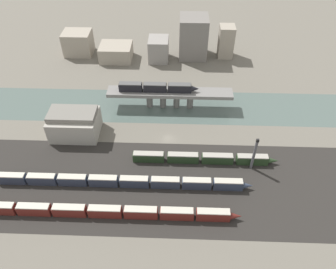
{
  "coord_description": "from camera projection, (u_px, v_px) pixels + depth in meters",
  "views": [
    {
      "loc": [
        3.4,
        -97.6,
        91.56
      ],
      "look_at": [
        0.0,
        -1.24,
        3.38
      ],
      "focal_mm": 35.0,
      "sensor_mm": 36.0,
      "label": 1
    }
  ],
  "objects": [
    {
      "name": "city_block_far_right",
      "position": [
        226.0,
        42.0,
        178.25
      ],
      "size": [
        8.09,
        8.68,
        17.38
      ],
      "primitive_type": "cube",
      "color": "gray",
      "rests_on": "ground"
    },
    {
      "name": "train_yard_mid",
      "position": [
        122.0,
        181.0,
        114.69
      ],
      "size": [
        90.09,
        2.63,
        4.05
      ],
      "color": "#2D384C",
      "rests_on": "ground"
    },
    {
      "name": "warehouse_building",
      "position": [
        75.0,
        123.0,
        132.69
      ],
      "size": [
        19.16,
        14.36,
        11.29
      ],
      "color": "#9E998E",
      "rests_on": "ground"
    },
    {
      "name": "train_yard_near",
      "position": [
        91.0,
        211.0,
        105.61
      ],
      "size": [
        95.76,
        2.66,
        4.09
      ],
      "color": "#5B1E19",
      "rests_on": "ground"
    },
    {
      "name": "river_water",
      "position": [
        170.0,
        106.0,
        149.73
      ],
      "size": [
        320.0,
        24.35,
        0.01
      ],
      "primitive_type": "cube",
      "color": "#4C5B56",
      "rests_on": "ground"
    },
    {
      "name": "city_block_left",
      "position": [
        116.0,
        52.0,
        178.81
      ],
      "size": [
        17.15,
        14.35,
        8.27
      ],
      "primitive_type": "cube",
      "color": "gray",
      "rests_on": "ground"
    },
    {
      "name": "railbed_yard",
      "position": [
        166.0,
        185.0,
        116.15
      ],
      "size": [
        280.0,
        42.0,
        0.01
      ],
      "primitive_type": "cube",
      "color": "#282623",
      "rests_on": "ground"
    },
    {
      "name": "ground_plane",
      "position": [
        168.0,
        139.0,
        133.86
      ],
      "size": [
        400.0,
        400.0,
        0.0
      ],
      "primitive_type": "plane",
      "color": "#666056"
    },
    {
      "name": "train_yard_far",
      "position": [
        204.0,
        158.0,
        123.06
      ],
      "size": [
        54.86,
        2.67,
        3.89
      ],
      "color": "#23381E",
      "rests_on": "ground"
    },
    {
      "name": "signal_tower",
      "position": [
        254.0,
        154.0,
        117.37
      ],
      "size": [
        1.01,
        1.01,
        14.53
      ],
      "color": "#4C4C51",
      "rests_on": "ground"
    },
    {
      "name": "train_on_bridge",
      "position": [
        158.0,
        87.0,
        142.9
      ],
      "size": [
        35.11,
        3.08,
        3.81
      ],
      "color": "black",
      "rests_on": "bridge"
    },
    {
      "name": "city_block_far_left",
      "position": [
        78.0,
        43.0,
        182.08
      ],
      "size": [
        15.11,
        12.4,
        12.69
      ],
      "primitive_type": "cube",
      "color": "gray",
      "rests_on": "ground"
    },
    {
      "name": "city_block_center",
      "position": [
        159.0,
        49.0,
        177.17
      ],
      "size": [
        10.61,
        12.51,
        12.15
      ],
      "primitive_type": "cube",
      "color": "gray",
      "rests_on": "ground"
    },
    {
      "name": "bridge",
      "position": [
        170.0,
        95.0,
        145.26
      ],
      "size": [
        55.39,
        7.35,
        8.46
      ],
      "color": "slate",
      "rests_on": "ground"
    },
    {
      "name": "city_block_right",
      "position": [
        193.0,
        37.0,
        176.94
      ],
      "size": [
        15.03,
        15.22,
        22.23
      ],
      "primitive_type": "cube",
      "color": "slate",
      "rests_on": "ground"
    }
  ]
}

